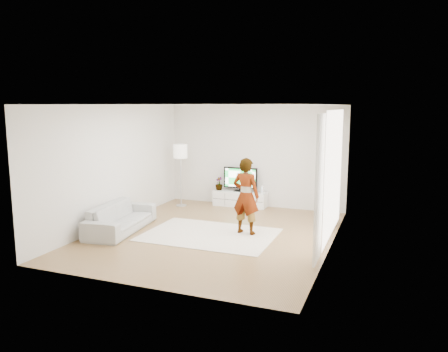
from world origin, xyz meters
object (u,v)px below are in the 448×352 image
at_px(media_console, 240,199).
at_px(sofa, 121,217).
at_px(floor_lamp, 180,154).
at_px(rug, 210,235).
at_px(player, 246,196).
at_px(television, 240,178).

distance_m(media_console, sofa, 3.67).
bearing_deg(floor_lamp, sofa, -92.95).
relative_size(rug, player, 1.67).
bearing_deg(television, player, -68.42).
distance_m(player, sofa, 2.85).
relative_size(media_console, sofa, 0.71).
distance_m(television, rug, 2.99).
bearing_deg(sofa, television, -34.72).
xyz_separation_m(television, sofa, (-1.70, -3.28, -0.48)).
relative_size(media_console, player, 0.89).
distance_m(media_console, player, 2.74).
bearing_deg(sofa, rug, -85.60).
height_order(media_console, sofa, sofa).
bearing_deg(media_console, rug, -84.27).
xyz_separation_m(television, rug, (0.29, -2.87, -0.78)).
distance_m(television, player, 2.69).
bearing_deg(floor_lamp, rug, -51.24).
bearing_deg(floor_lamp, player, -37.13).
bearing_deg(rug, television, 95.68).
bearing_deg(media_console, player, -68.20).
bearing_deg(sofa, media_console, -34.91).
height_order(media_console, rug, media_console).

